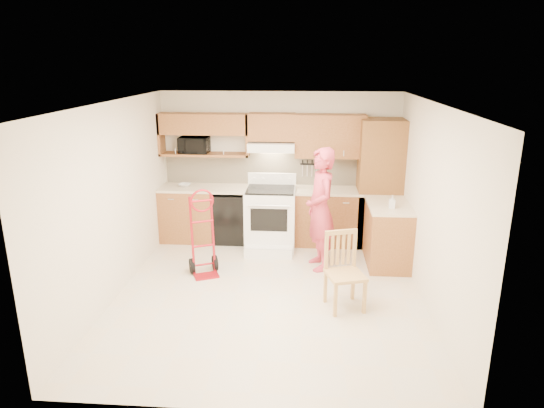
# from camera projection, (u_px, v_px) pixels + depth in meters

# --- Properties ---
(floor) EXTENTS (4.00, 4.50, 0.02)m
(floor) POSITION_uv_depth(u_px,v_px,m) (269.00, 294.00, 6.41)
(floor) COLOR beige
(floor) RESTS_ON ground
(ceiling) EXTENTS (4.00, 4.50, 0.02)m
(ceiling) POSITION_uv_depth(u_px,v_px,m) (269.00, 102.00, 5.69)
(ceiling) COLOR white
(ceiling) RESTS_ON ground
(wall_back) EXTENTS (4.00, 0.02, 2.50)m
(wall_back) POSITION_uv_depth(u_px,v_px,m) (280.00, 166.00, 8.21)
(wall_back) COLOR beige
(wall_back) RESTS_ON ground
(wall_front) EXTENTS (4.00, 0.02, 2.50)m
(wall_front) POSITION_uv_depth(u_px,v_px,m) (247.00, 284.00, 3.89)
(wall_front) COLOR beige
(wall_front) RESTS_ON ground
(wall_left) EXTENTS (0.02, 4.50, 2.50)m
(wall_left) POSITION_uv_depth(u_px,v_px,m) (114.00, 201.00, 6.20)
(wall_left) COLOR beige
(wall_left) RESTS_ON ground
(wall_right) EXTENTS (0.02, 4.50, 2.50)m
(wall_right) POSITION_uv_depth(u_px,v_px,m) (432.00, 208.00, 5.91)
(wall_right) COLOR beige
(wall_right) RESTS_ON ground
(backsplash) EXTENTS (3.92, 0.03, 0.55)m
(backsplash) POSITION_uv_depth(u_px,v_px,m) (280.00, 169.00, 8.20)
(backsplash) COLOR beige
(backsplash) RESTS_ON wall_back
(lower_cab_left) EXTENTS (0.90, 0.60, 0.90)m
(lower_cab_left) POSITION_uv_depth(u_px,v_px,m) (188.00, 214.00, 8.25)
(lower_cab_left) COLOR #975D38
(lower_cab_left) RESTS_ON ground
(dishwasher) EXTENTS (0.60, 0.60, 0.85)m
(dishwasher) POSITION_uv_depth(u_px,v_px,m) (232.00, 216.00, 8.21)
(dishwasher) COLOR black
(dishwasher) RESTS_ON ground
(lower_cab_right) EXTENTS (1.14, 0.60, 0.90)m
(lower_cab_right) POSITION_uv_depth(u_px,v_px,m) (328.00, 217.00, 8.08)
(lower_cab_right) COLOR #975D38
(lower_cab_right) RESTS_ON ground
(countertop_left) EXTENTS (1.50, 0.63, 0.04)m
(countertop_left) POSITION_uv_depth(u_px,v_px,m) (205.00, 188.00, 8.10)
(countertop_left) COLOR beige
(countertop_left) RESTS_ON lower_cab_left
(countertop_right) EXTENTS (1.14, 0.63, 0.04)m
(countertop_right) POSITION_uv_depth(u_px,v_px,m) (329.00, 190.00, 7.95)
(countertop_right) COLOR beige
(countertop_right) RESTS_ON lower_cab_right
(cab_return_right) EXTENTS (0.60, 1.00, 0.90)m
(cab_return_right) POSITION_uv_depth(u_px,v_px,m) (387.00, 235.00, 7.26)
(cab_return_right) COLOR #975D38
(cab_return_right) RESTS_ON ground
(countertop_return) EXTENTS (0.63, 1.00, 0.04)m
(countertop_return) POSITION_uv_depth(u_px,v_px,m) (390.00, 206.00, 7.12)
(countertop_return) COLOR beige
(countertop_return) RESTS_ON cab_return_right
(pantry_tall) EXTENTS (0.70, 0.60, 2.10)m
(pantry_tall) POSITION_uv_depth(u_px,v_px,m) (379.00, 184.00, 7.85)
(pantry_tall) COLOR brown
(pantry_tall) RESTS_ON ground
(upper_cab_left) EXTENTS (1.50, 0.33, 0.34)m
(upper_cab_left) POSITION_uv_depth(u_px,v_px,m) (204.00, 124.00, 7.92)
(upper_cab_left) COLOR #975D38
(upper_cab_left) RESTS_ON wall_back
(upper_shelf_mw) EXTENTS (1.50, 0.33, 0.04)m
(upper_shelf_mw) POSITION_uv_depth(u_px,v_px,m) (205.00, 154.00, 8.07)
(upper_shelf_mw) COLOR #975D38
(upper_shelf_mw) RESTS_ON wall_back
(upper_cab_center) EXTENTS (0.76, 0.33, 0.44)m
(upper_cab_center) POSITION_uv_depth(u_px,v_px,m) (272.00, 127.00, 7.85)
(upper_cab_center) COLOR #975D38
(upper_cab_center) RESTS_ON wall_back
(upper_cab_right) EXTENTS (1.14, 0.33, 0.70)m
(upper_cab_right) POSITION_uv_depth(u_px,v_px,m) (330.00, 136.00, 7.82)
(upper_cab_right) COLOR #975D38
(upper_cab_right) RESTS_ON wall_back
(range_hood) EXTENTS (0.76, 0.46, 0.14)m
(range_hood) POSITION_uv_depth(u_px,v_px,m) (272.00, 146.00, 7.88)
(range_hood) COLOR white
(range_hood) RESTS_ON wall_back
(knife_strip) EXTENTS (0.40, 0.05, 0.29)m
(knife_strip) POSITION_uv_depth(u_px,v_px,m) (312.00, 168.00, 8.12)
(knife_strip) COLOR black
(knife_strip) RESTS_ON backsplash
(microwave) EXTENTS (0.50, 0.35, 0.27)m
(microwave) POSITION_uv_depth(u_px,v_px,m) (194.00, 145.00, 8.04)
(microwave) COLOR black
(microwave) RESTS_ON upper_shelf_mw
(range) EXTENTS (0.80, 1.06, 1.18)m
(range) POSITION_uv_depth(u_px,v_px,m) (270.00, 214.00, 7.81)
(range) COLOR white
(range) RESTS_ON ground
(person) EXTENTS (0.59, 0.75, 1.81)m
(person) POSITION_uv_depth(u_px,v_px,m) (320.00, 209.00, 6.98)
(person) COLOR #BA3346
(person) RESTS_ON ground
(hand_truck) EXTENTS (0.58, 0.56, 1.15)m
(hand_truck) POSITION_uv_depth(u_px,v_px,m) (204.00, 237.00, 6.83)
(hand_truck) COLOR maroon
(hand_truck) RESTS_ON ground
(dining_chair) EXTENTS (0.55, 0.58, 0.97)m
(dining_chair) POSITION_uv_depth(u_px,v_px,m) (345.00, 272.00, 5.92)
(dining_chair) COLOR tan
(dining_chair) RESTS_ON ground
(soap_bottle) EXTENTS (0.09, 0.09, 0.19)m
(soap_bottle) POSITION_uv_depth(u_px,v_px,m) (392.00, 202.00, 6.91)
(soap_bottle) COLOR white
(soap_bottle) RESTS_ON countertop_return
(bowl) EXTENTS (0.25, 0.25, 0.05)m
(bowl) POSITION_uv_depth(u_px,v_px,m) (185.00, 185.00, 8.11)
(bowl) COLOR white
(bowl) RESTS_ON countertop_left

